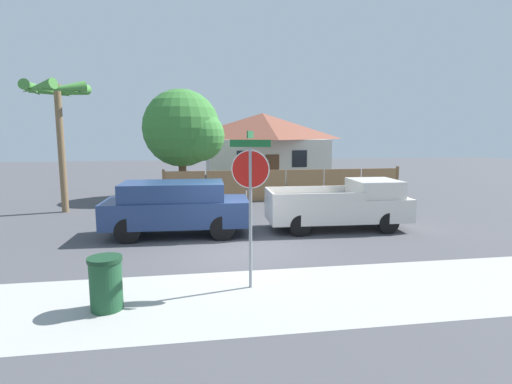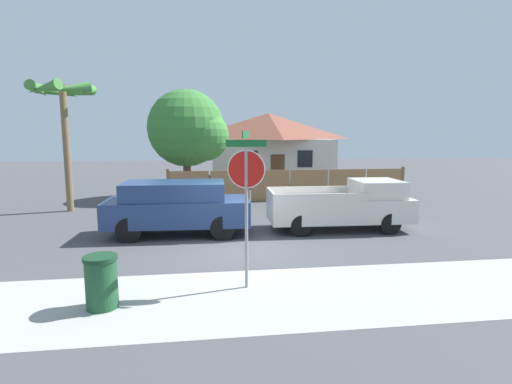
{
  "view_description": "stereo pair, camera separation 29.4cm",
  "coord_description": "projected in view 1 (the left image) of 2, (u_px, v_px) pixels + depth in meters",
  "views": [
    {
      "loc": [
        -1.22,
        -11.3,
        3.33
      ],
      "look_at": [
        0.64,
        0.38,
        1.6
      ],
      "focal_mm": 28.0,
      "sensor_mm": 36.0,
      "label": 1
    },
    {
      "loc": [
        -0.93,
        -11.34,
        3.33
      ],
      "look_at": [
        0.64,
        0.38,
        1.6
      ],
      "focal_mm": 28.0,
      "sensor_mm": 36.0,
      "label": 2
    }
  ],
  "objects": [
    {
      "name": "sidewalk_strip",
      "position": [
        256.0,
        297.0,
        8.19
      ],
      "size": [
        36.0,
        3.2,
        0.01
      ],
      "color": "#A3A39E",
      "rests_on": "ground"
    },
    {
      "name": "ground_plane",
      "position": [
        236.0,
        248.0,
        11.71
      ],
      "size": [
        80.0,
        80.0,
        0.0
      ],
      "primitive_type": "plane",
      "color": "#47474C"
    },
    {
      "name": "house",
      "position": [
        262.0,
        145.0,
        29.28
      ],
      "size": [
        8.67,
        8.02,
        4.81
      ],
      "color": "beige",
      "rests_on": "ground"
    },
    {
      "name": "orange_pickup",
      "position": [
        343.0,
        205.0,
        14.0
      ],
      "size": [
        4.94,
        2.06,
        1.73
      ],
      "rotation": [
        0.0,
        0.0,
        -0.04
      ],
      "color": "silver",
      "rests_on": "ground"
    },
    {
      "name": "trash_bin",
      "position": [
        106.0,
        283.0,
        7.57
      ],
      "size": [
        0.64,
        0.64,
        1.03
      ],
      "color": "#1E4C2D",
      "rests_on": "ground"
    },
    {
      "name": "palm_tree",
      "position": [
        58.0,
        101.0,
        16.47
      ],
      "size": [
        2.69,
        2.9,
        5.46
      ],
      "color": "brown",
      "rests_on": "ground"
    },
    {
      "name": "wooden_fence",
      "position": [
        286.0,
        185.0,
        19.98
      ],
      "size": [
        12.07,
        0.12,
        1.65
      ],
      "color": "#997047",
      "rests_on": "ground"
    },
    {
      "name": "stop_sign",
      "position": [
        250.0,
        183.0,
        8.4
      ],
      "size": [
        0.84,
        0.75,
        3.39
      ],
      "rotation": [
        0.0,
        0.0,
        -0.29
      ],
      "color": "gray",
      "rests_on": "ground"
    },
    {
      "name": "red_suv",
      "position": [
        176.0,
        206.0,
        13.09
      ],
      "size": [
        4.72,
        2.08,
        1.77
      ],
      "rotation": [
        0.0,
        0.0,
        -0.04
      ],
      "color": "navy",
      "rests_on": "ground"
    },
    {
      "name": "oak_tree",
      "position": [
        185.0,
        130.0,
        20.51
      ],
      "size": [
        4.18,
        3.98,
        5.61
      ],
      "color": "brown",
      "rests_on": "ground"
    }
  ]
}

